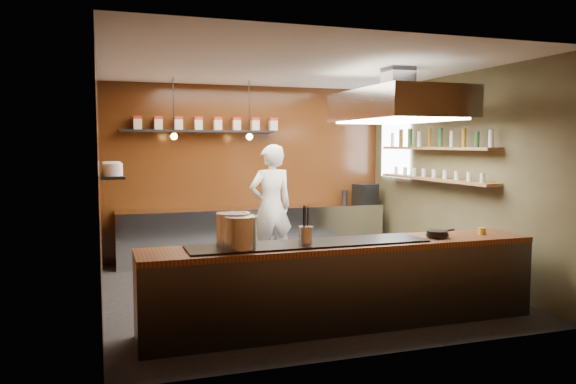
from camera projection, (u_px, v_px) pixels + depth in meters
name	position (u px, v px, depth m)	size (l,w,h in m)	color
floor	(296.00, 290.00, 7.66)	(5.00, 5.00, 0.00)	black
back_wall	(249.00, 172.00, 9.90)	(5.00, 5.00, 0.00)	#341B09
left_wall	(100.00, 184.00, 6.75)	(5.00, 5.00, 0.00)	#341B09
right_wall	(455.00, 177.00, 8.32)	(5.00, 5.00, 0.00)	#453F27
ceiling	(296.00, 67.00, 7.41)	(5.00, 5.00, 0.00)	silver
window_pane	(395.00, 149.00, 9.88)	(1.00, 1.00, 0.00)	white
prep_counter	(254.00, 233.00, 9.68)	(4.60, 0.65, 0.90)	silver
pass_counter	(343.00, 284.00, 6.11)	(4.40, 0.72, 0.94)	#38383D
tin_shelf	(199.00, 131.00, 9.42)	(2.60, 0.26, 0.04)	black
plate_shelf	(112.00, 176.00, 7.74)	(0.30, 1.40, 0.04)	black
bottle_shelf_upper	(435.00, 148.00, 8.52)	(0.26, 2.80, 0.04)	olive
bottle_shelf_lower	(434.00, 179.00, 8.56)	(0.26, 2.80, 0.04)	olive
extractor_hood	(398.00, 105.00, 7.48)	(1.20, 2.00, 0.72)	#38383D
pendant_left	(174.00, 133.00, 8.65)	(0.10, 0.10, 0.95)	black
pendant_right	(249.00, 134.00, 9.02)	(0.10, 0.10, 0.95)	black
storage_tins	(208.00, 123.00, 9.46)	(2.43, 0.13, 0.22)	beige
plate_stacks	(112.00, 168.00, 7.73)	(0.26, 1.16, 0.16)	white
bottles	(435.00, 139.00, 8.51)	(0.06, 2.66, 0.24)	silver
wine_glasses	(434.00, 174.00, 8.55)	(0.07, 2.37, 0.13)	silver
stockpot_large	(233.00, 229.00, 5.74)	(0.35, 0.35, 0.34)	#B8BABF
stockpot_small	(240.00, 232.00, 5.60)	(0.35, 0.35, 0.32)	#B4B6BB
utensil_crock	(306.00, 236.00, 5.82)	(0.15, 0.15, 0.19)	silver
frying_pan	(438.00, 233.00, 6.36)	(0.42, 0.26, 0.06)	black
butter_jar	(482.00, 231.00, 6.60)	(0.09, 0.09, 0.08)	yellow
espresso_machine	(365.00, 194.00, 10.27)	(0.36, 0.34, 0.36)	black
chef	(271.00, 207.00, 8.92)	(0.72, 0.47, 1.98)	silver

